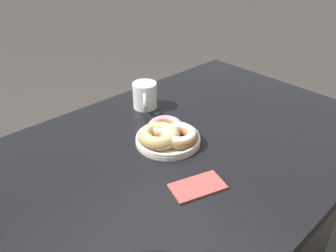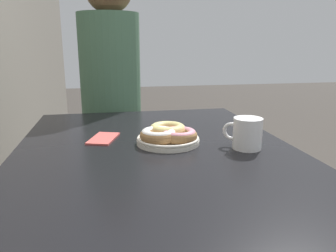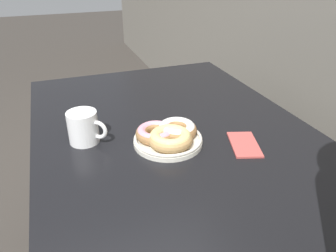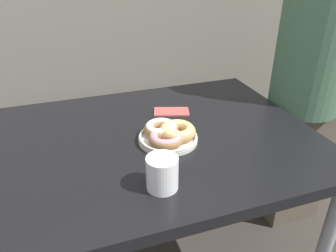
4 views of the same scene
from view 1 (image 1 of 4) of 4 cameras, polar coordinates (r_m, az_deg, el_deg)
The scene contains 5 objects.
ground_plane at distance 1.76m, azimuth -5.37°, elevation -16.75°, with size 14.00×14.00×0.00m, color #38332D.
dining_table at distance 1.12m, azimuth 4.65°, elevation -5.01°, with size 1.25×0.88×0.71m.
donut_plate at distance 1.04m, azimuth -0.10°, elevation -1.44°, with size 0.23×0.22×0.06m.
coffee_mug at distance 1.25m, azimuth -4.05°, elevation 5.35°, with size 0.10×0.11×0.10m.
napkin at distance 0.89m, azimuth 5.17°, elevation -10.43°, with size 0.16×0.12×0.01m.
Camera 1 is at (0.68, 0.96, 1.30)m, focal length 35.00 mm.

